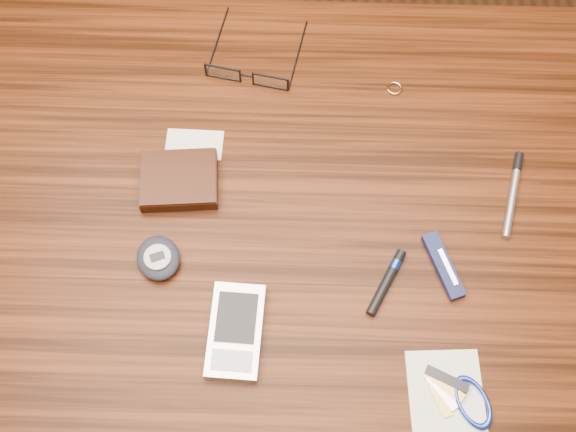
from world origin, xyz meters
The scene contains 11 objects.
ground centered at (0.00, 0.00, 0.00)m, with size 3.80×3.80×0.00m, color #472814.
desk centered at (0.00, 0.00, 0.65)m, with size 1.00×0.70×0.75m.
wallet_and_card centered at (-0.11, 0.05, 0.76)m, with size 0.10×0.12×0.02m.
eyeglasses centered at (-0.03, 0.21, 0.76)m, with size 0.14×0.14×0.03m.
gold_ring centered at (0.17, 0.20, 0.75)m, with size 0.02×0.02×0.00m, color #DBB070.
pda_phone centered at (-0.03, -0.15, 0.76)m, with size 0.07×0.12×0.02m.
pedometer centered at (-0.13, -0.06, 0.76)m, with size 0.07×0.07×0.02m.
notepad_keys centered at (0.23, -0.21, 0.75)m, with size 0.11×0.10×0.01m.
pocket_knife centered at (0.22, -0.06, 0.76)m, with size 0.05×0.09×0.01m.
silver_pen centered at (0.31, 0.05, 0.75)m, with size 0.04×0.12×0.01m.
black_blue_pen centered at (0.15, -0.08, 0.76)m, with size 0.05×0.09×0.01m.
Camera 1 is at (0.04, -0.37, 1.57)m, focal length 45.00 mm.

